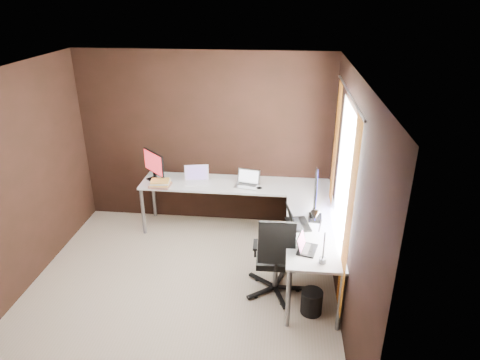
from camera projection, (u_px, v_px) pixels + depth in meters
name	position (u px, v px, depth m)	size (l,w,h in m)	color
room	(207.00, 192.00, 4.48)	(3.60, 3.60, 2.50)	#BAA691
desk	(259.00, 203.00, 5.56)	(2.65, 2.25, 0.73)	white
drawer_pedestal	(303.00, 226.00, 5.76)	(0.42, 0.50, 0.60)	white
monitor_left	(154.00, 164.00, 6.00)	(0.37, 0.36, 0.43)	black
monitor_right	(315.00, 196.00, 4.96)	(0.17, 0.64, 0.52)	black
laptop_white	(197.00, 179.00, 6.02)	(0.38, 0.31, 0.23)	white
laptop_silver	(248.00, 182.00, 5.92)	(0.36, 0.29, 0.21)	silver
laptop_black_big	(295.00, 221.00, 4.92)	(0.32, 0.39, 0.23)	black
laptop_black_small	(305.00, 247.00, 4.45)	(0.24, 0.30, 0.18)	black
book_stack	(160.00, 183.00, 5.89)	(0.29, 0.24, 0.09)	#966350
mouse_left	(155.00, 185.00, 5.91)	(0.08, 0.05, 0.03)	black
mouse_corner	(259.00, 188.00, 5.82)	(0.09, 0.05, 0.03)	black
desk_lamp	(318.00, 230.00, 4.18)	(0.18, 0.21, 0.54)	slate
office_chair	(275.00, 271.00, 4.86)	(0.57, 0.57, 1.01)	black
wastebasket	(312.00, 302.00, 4.61)	(0.23, 0.23, 0.27)	black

